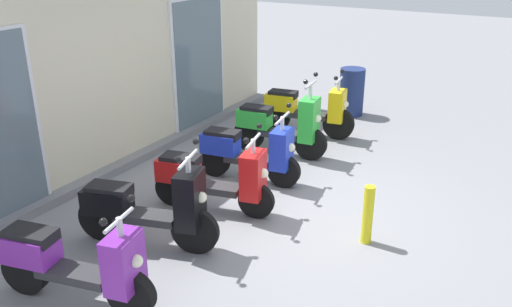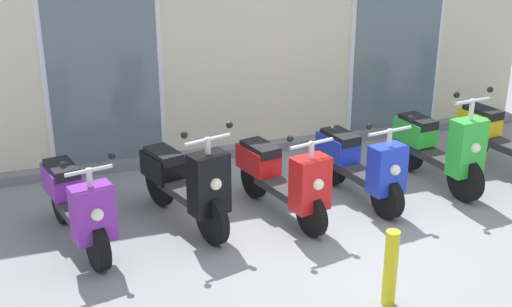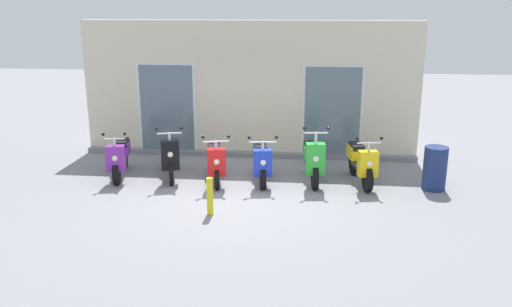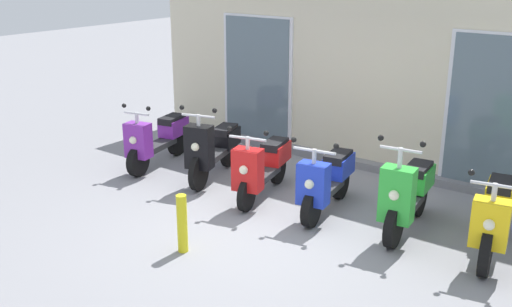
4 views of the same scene
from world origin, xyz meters
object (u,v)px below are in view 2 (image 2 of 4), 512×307
Objects in this scene: scooter_green at (439,147)px; scooter_yellow at (507,139)px; scooter_purple at (77,203)px; curb_bollard at (390,268)px; scooter_black at (185,182)px; scooter_blue at (360,164)px; scooter_red at (282,176)px.

scooter_yellow is at bearing 2.12° from scooter_green.
scooter_purple is 2.30× the size of curb_bollard.
scooter_purple is 1.00× the size of scooter_black.
scooter_blue is 0.97× the size of scooter_green.
scooter_green is (2.08, 0.14, 0.03)m from scooter_red.
scooter_green reaches higher than scooter_yellow.
scooter_purple is at bearing -176.33° from scooter_black.
scooter_red is 1.92m from curb_bollard.
scooter_green reaches higher than scooter_red.
curb_bollard is (2.40, -1.99, -0.10)m from scooter_purple.
scooter_red is 0.99m from scooter_blue.
scooter_green is at bearing -177.88° from scooter_yellow.
scooter_yellow is at bearing 3.29° from scooter_red.
curb_bollard is (0.24, -1.90, -0.12)m from scooter_red.
curb_bollard is at bearing -132.17° from scooter_green.
scooter_black is at bearing 177.85° from scooter_blue.
scooter_red is at bearing 97.13° from curb_bollard.
scooter_black is 1.04× the size of scooter_green.
scooter_purple is at bearing -179.01° from scooter_yellow.
scooter_black is at bearing 121.89° from curb_bollard.
scooter_black is 1.04× the size of scooter_red.
scooter_red reaches higher than curb_bollard.
scooter_red is at bearing -176.14° from scooter_green.
scooter_yellow is at bearing 35.87° from curb_bollard.
scooter_yellow is (1.03, 0.04, -0.03)m from scooter_green.
scooter_green is at bearing 3.01° from scooter_blue.
scooter_yellow reaches higher than scooter_red.
scooter_blue is at bearing 4.80° from scooter_red.
scooter_purple is 1.13m from scooter_black.
scooter_black is at bearing -179.73° from scooter_yellow.
scooter_purple is at bearing 179.92° from scooter_blue.
scooter_red is (2.17, -0.09, 0.02)m from scooter_purple.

